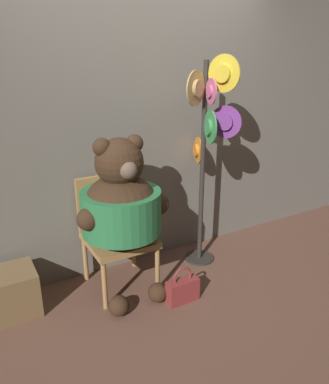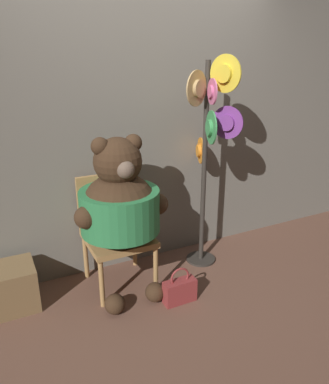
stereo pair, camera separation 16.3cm
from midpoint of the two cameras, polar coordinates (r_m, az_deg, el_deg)
name	(u,v)px [view 1 (the left image)]	position (r m, az deg, el deg)	size (l,w,h in m)	color
ground_plane	(175,287)	(3.33, 0.21, -14.32)	(14.00, 14.00, 0.00)	brown
wall_back	(139,125)	(3.35, -5.27, 10.17)	(8.00, 0.10, 2.61)	slate
chair	(115,228)	(3.21, -9.01, -5.52)	(0.53, 0.52, 0.94)	#B2844C
teddy_bear	(122,207)	(2.95, -8.14, -2.27)	(0.76, 0.68, 1.33)	#3D2819
hat_display_rack	(208,138)	(3.24, 5.21, 8.17)	(0.47, 0.57, 1.89)	#332D28
handbag_on_ground	(182,290)	(3.11, 1.21, -14.68)	(0.27, 0.10, 0.31)	maroon
wooden_crate	(13,292)	(3.21, -23.46, -13.81)	(0.35, 0.35, 0.35)	brown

